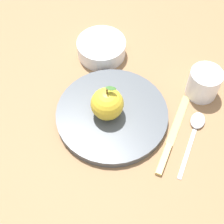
% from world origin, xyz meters
% --- Properties ---
extents(ground_plane, '(2.40, 2.40, 0.00)m').
position_xyz_m(ground_plane, '(0.00, 0.00, 0.00)').
color(ground_plane, olive).
extents(dinner_plate, '(0.27, 0.27, 0.02)m').
position_xyz_m(dinner_plate, '(-0.02, 0.01, 0.01)').
color(dinner_plate, '#4C5156').
rests_on(dinner_plate, ground_plane).
extents(apple, '(0.08, 0.08, 0.09)m').
position_xyz_m(apple, '(-0.03, 0.01, 0.06)').
color(apple, gold).
rests_on(apple, dinner_plate).
extents(side_bowl, '(0.13, 0.13, 0.04)m').
position_xyz_m(side_bowl, '(0.08, 0.19, 0.03)').
color(side_bowl, white).
rests_on(side_bowl, ground_plane).
extents(cup, '(0.08, 0.08, 0.08)m').
position_xyz_m(cup, '(0.21, -0.07, 0.04)').
color(cup, white).
rests_on(cup, ground_plane).
extents(knife, '(0.20, 0.13, 0.01)m').
position_xyz_m(knife, '(0.05, -0.13, 0.00)').
color(knife, '#D8B766').
rests_on(knife, ground_plane).
extents(spoon, '(0.17, 0.11, 0.01)m').
position_xyz_m(spoon, '(0.12, -0.14, 0.01)').
color(spoon, silver).
rests_on(spoon, ground_plane).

